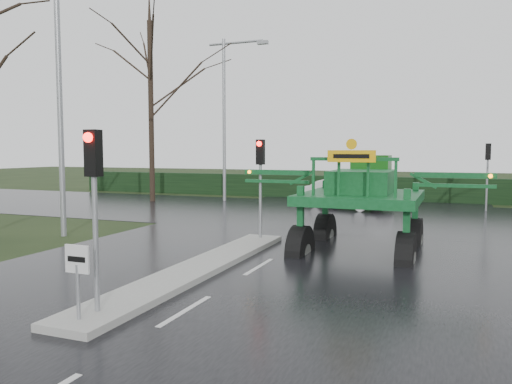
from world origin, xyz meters
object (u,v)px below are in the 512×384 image
(traffic_signal_far, at_px, (488,162))
(crop_sprayer, at_px, (303,186))
(traffic_signal_mid, at_px, (260,167))
(white_sedan, at_px, (346,209))
(street_light_left_far, at_px, (229,105))
(traffic_signal_near, at_px, (94,181))
(street_light_left_near, at_px, (65,71))
(keep_left_sign, at_px, (77,270))

(traffic_signal_far, height_order, crop_sprayer, crop_sprayer)
(traffic_signal_mid, bearing_deg, white_sedan, 85.77)
(traffic_signal_far, relative_size, street_light_left_far, 0.35)
(crop_sprayer, bearing_deg, street_light_left_far, 123.11)
(traffic_signal_near, distance_m, street_light_left_near, 10.40)
(crop_sprayer, bearing_deg, traffic_signal_near, -103.30)
(keep_left_sign, xyz_separation_m, white_sedan, (0.81, 19.90, -1.06))
(keep_left_sign, xyz_separation_m, street_light_left_near, (-6.89, 7.50, 4.93))
(traffic_signal_near, distance_m, traffic_signal_mid, 8.50)
(traffic_signal_far, bearing_deg, traffic_signal_near, 69.64)
(street_light_left_far, bearing_deg, traffic_signal_far, 0.03)
(crop_sprayer, height_order, white_sedan, crop_sprayer)
(street_light_left_near, bearing_deg, street_light_left_far, 90.00)
(traffic_signal_mid, distance_m, street_light_left_far, 14.68)
(keep_left_sign, relative_size, street_light_left_near, 0.14)
(traffic_signal_near, relative_size, crop_sprayer, 0.45)
(street_light_left_near, bearing_deg, traffic_signal_far, 43.63)
(traffic_signal_near, height_order, street_light_left_far, street_light_left_far)
(traffic_signal_far, bearing_deg, street_light_left_near, 43.63)
(traffic_signal_near, height_order, traffic_signal_mid, same)
(traffic_signal_near, bearing_deg, keep_left_sign, -90.00)
(traffic_signal_mid, relative_size, street_light_left_far, 0.35)
(traffic_signal_far, distance_m, street_light_left_near, 20.58)
(traffic_signal_near, distance_m, street_light_left_far, 22.37)
(white_sedan, bearing_deg, traffic_signal_near, -159.02)
(traffic_signal_far, relative_size, white_sedan, 0.73)
(traffic_signal_near, bearing_deg, white_sedan, 87.62)
(street_light_left_near, bearing_deg, keep_left_sign, -47.41)
(traffic_signal_mid, xyz_separation_m, white_sedan, (0.81, 10.90, -2.59))
(traffic_signal_mid, xyz_separation_m, street_light_left_near, (-6.89, -1.49, 3.40))
(street_light_left_near, relative_size, street_light_left_far, 1.00)
(street_light_left_near, height_order, street_light_left_far, same)
(traffic_signal_near, height_order, crop_sprayer, crop_sprayer)
(traffic_signal_near, height_order, street_light_left_near, street_light_left_near)
(street_light_left_near, distance_m, white_sedan, 15.77)
(traffic_signal_near, xyz_separation_m, traffic_signal_far, (7.80, 21.02, 0.00))
(traffic_signal_near, relative_size, traffic_signal_far, 1.00)
(street_light_left_near, xyz_separation_m, street_light_left_far, (0.00, 14.00, 0.00))
(street_light_left_near, height_order, white_sedan, street_light_left_near)
(street_light_left_far, xyz_separation_m, white_sedan, (7.70, -1.60, -5.99))
(keep_left_sign, relative_size, traffic_signal_near, 0.38)
(traffic_signal_far, xyz_separation_m, street_light_left_far, (-14.69, -0.01, 3.40))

